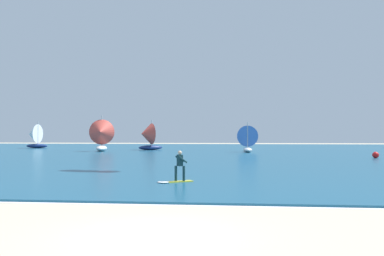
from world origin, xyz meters
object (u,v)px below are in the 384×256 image
at_px(kitesurfer, 177,171).
at_px(marker_buoy, 376,155).
at_px(sailboat_far_right, 147,136).
at_px(sailboat_near_shore, 101,135).
at_px(sailboat_center_horizon, 34,136).
at_px(sailboat_trailing, 247,138).

bearing_deg(kitesurfer, marker_buoy, 51.43).
distance_m(sailboat_far_right, marker_buoy, 34.77).
xyz_separation_m(sailboat_near_shore, sailboat_far_right, (5.91, 5.33, -0.24)).
bearing_deg(sailboat_center_horizon, marker_buoy, -26.93).
xyz_separation_m(kitesurfer, sailboat_far_right, (-10.60, 42.19, 1.64)).
height_order(sailboat_center_horizon, sailboat_far_right, sailboat_center_horizon).
height_order(sailboat_trailing, sailboat_far_right, sailboat_far_right).
relative_size(kitesurfer, marker_buoy, 2.87).
height_order(sailboat_near_shore, sailboat_trailing, sailboat_near_shore).
bearing_deg(marker_buoy, sailboat_trailing, 133.43).
relative_size(sailboat_near_shore, marker_buoy, 7.89).
distance_m(kitesurfer, sailboat_center_horizon, 59.51).
height_order(sailboat_near_shore, sailboat_far_right, sailboat_near_shore).
height_order(sailboat_far_right, marker_buoy, sailboat_far_right).
bearing_deg(kitesurfer, sailboat_near_shore, 114.13).
xyz_separation_m(kitesurfer, marker_buoy, (18.27, 22.91, -0.26)).
height_order(kitesurfer, sailboat_center_horizon, sailboat_center_horizon).
bearing_deg(marker_buoy, kitesurfer, -128.57).
height_order(sailboat_near_shore, marker_buoy, sailboat_near_shore).
distance_m(sailboat_near_shore, marker_buoy, 37.54).
bearing_deg(sailboat_near_shore, sailboat_center_horizon, 143.96).
bearing_deg(sailboat_trailing, sailboat_center_horizon, 162.04).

